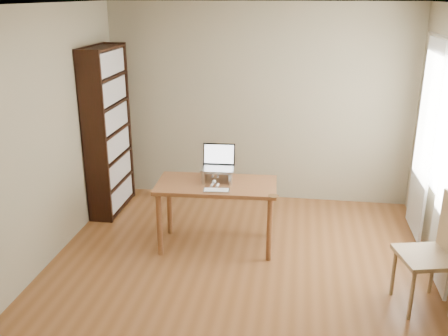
% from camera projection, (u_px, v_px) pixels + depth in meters
% --- Properties ---
extents(room, '(4.04, 4.54, 2.64)m').
position_uv_depth(room, '(241.00, 157.00, 4.48)').
color(room, brown).
rests_on(room, ground).
extents(bookshelf, '(0.30, 0.90, 2.10)m').
position_uv_depth(bookshelf, '(108.00, 131.00, 6.26)').
color(bookshelf, black).
rests_on(bookshelf, ground).
extents(curtains, '(0.03, 1.90, 2.25)m').
position_uv_depth(curtains, '(437.00, 154.00, 4.99)').
color(curtains, white).
rests_on(curtains, ground).
extents(desk, '(1.32, 0.71, 0.75)m').
position_uv_depth(desk, '(217.00, 193.00, 5.41)').
color(desk, brown).
rests_on(desk, ground).
extents(laptop_stand, '(0.32, 0.25, 0.13)m').
position_uv_depth(laptop_stand, '(218.00, 174.00, 5.42)').
color(laptop_stand, silver).
rests_on(laptop_stand, desk).
extents(laptop, '(0.36, 0.31, 0.25)m').
position_uv_depth(laptop, '(219.00, 162.00, 5.44)').
color(laptop, silver).
rests_on(laptop, laptop_stand).
extents(keyboard, '(0.28, 0.14, 0.02)m').
position_uv_depth(keyboard, '(216.00, 190.00, 5.16)').
color(keyboard, silver).
rests_on(keyboard, desk).
extents(coaster, '(0.11, 0.11, 0.01)m').
position_uv_depth(coaster, '(273.00, 196.00, 5.04)').
color(coaster, brown).
rests_on(coaster, desk).
extents(cat, '(0.23, 0.47, 0.13)m').
position_uv_depth(cat, '(218.00, 175.00, 5.46)').
color(cat, '#3F3A32').
rests_on(cat, desk).
extents(chair, '(0.56, 0.56, 1.05)m').
position_uv_depth(chair, '(438.00, 250.00, 4.35)').
color(chair, '#A77E5B').
rests_on(chair, ground).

